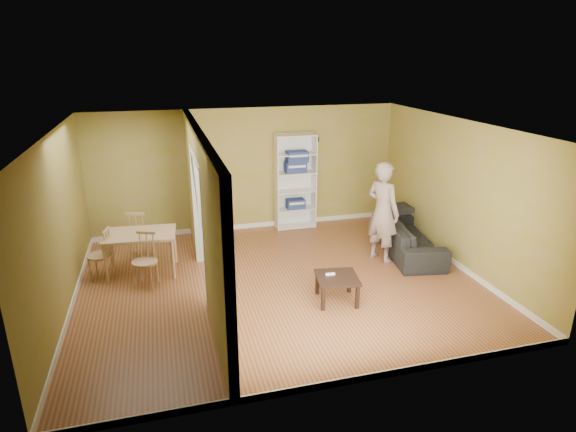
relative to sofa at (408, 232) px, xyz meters
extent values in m
plane|color=#8F6143|center=(-2.70, -0.63, -0.41)|extent=(6.50, 6.50, 0.00)
plane|color=white|center=(-2.70, -0.63, 2.19)|extent=(6.50, 6.50, 0.00)
plane|color=#A68857|center=(-2.70, 2.12, 0.89)|extent=(6.50, 0.00, 6.50)
plane|color=#A68857|center=(-2.70, -3.38, 0.89)|extent=(6.50, 0.00, 6.50)
plane|color=#A68857|center=(-5.95, -0.63, 0.89)|extent=(0.00, 5.50, 5.50)
plane|color=#A68857|center=(0.55, -0.63, 0.89)|extent=(0.00, 5.50, 5.50)
cube|color=black|center=(-1.20, 2.06, 1.49)|extent=(0.10, 0.10, 0.10)
imported|color=black|center=(0.00, 0.00, 0.00)|extent=(2.28, 1.26, 0.82)
imported|color=slate|center=(-0.66, -0.19, 0.68)|extent=(0.98, 0.90, 2.19)
cube|color=white|center=(-2.12, 1.92, 0.62)|extent=(0.02, 0.38, 2.05)
cube|color=white|center=(-1.28, 1.92, 0.62)|extent=(0.02, 0.38, 2.05)
cube|color=white|center=(-1.70, 2.10, 0.62)|extent=(0.86, 0.02, 2.05)
cube|color=white|center=(-1.70, 1.92, -0.39)|extent=(0.82, 0.38, 0.02)
cube|color=white|center=(-1.70, 1.92, 0.01)|extent=(0.82, 0.38, 0.02)
cube|color=white|center=(-1.70, 1.92, 0.41)|extent=(0.82, 0.38, 0.02)
cube|color=white|center=(-1.70, 1.92, 0.82)|extent=(0.82, 0.38, 0.02)
cube|color=white|center=(-1.70, 1.92, 1.22)|extent=(0.82, 0.38, 0.02)
cube|color=white|center=(-1.70, 1.92, 1.62)|extent=(0.82, 0.38, 0.02)
cube|color=#192150|center=(-1.69, 1.92, 0.12)|extent=(0.39, 0.25, 0.20)
cube|color=navy|center=(-1.70, 1.92, 0.94)|extent=(0.44, 0.29, 0.23)
cube|color=navy|center=(-1.66, 1.92, 1.17)|extent=(0.45, 0.29, 0.23)
cube|color=black|center=(-2.00, -1.46, -0.01)|extent=(0.63, 0.63, 0.04)
cube|color=black|center=(-2.26, -1.73, -0.22)|extent=(0.05, 0.05, 0.38)
cube|color=black|center=(-1.74, -1.73, -0.22)|extent=(0.05, 0.05, 0.38)
cube|color=black|center=(-2.26, -1.20, -0.22)|extent=(0.05, 0.05, 0.38)
cube|color=black|center=(-1.74, -1.20, -0.22)|extent=(0.05, 0.05, 0.38)
cube|color=white|center=(-2.08, -1.39, 0.02)|extent=(0.15, 0.04, 0.03)
cube|color=tan|center=(-4.91, 0.37, 0.31)|extent=(1.18, 0.79, 0.04)
cylinder|color=tan|center=(-5.45, 0.03, -0.06)|extent=(0.05, 0.05, 0.70)
cylinder|color=tan|center=(-4.37, 0.03, -0.06)|extent=(0.05, 0.05, 0.70)
cylinder|color=tan|center=(-5.45, 0.72, -0.06)|extent=(0.05, 0.05, 0.70)
cylinder|color=tan|center=(-4.37, 0.72, -0.06)|extent=(0.05, 0.05, 0.70)
camera|label=1|loc=(-4.47, -7.69, 3.27)|focal=30.00mm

